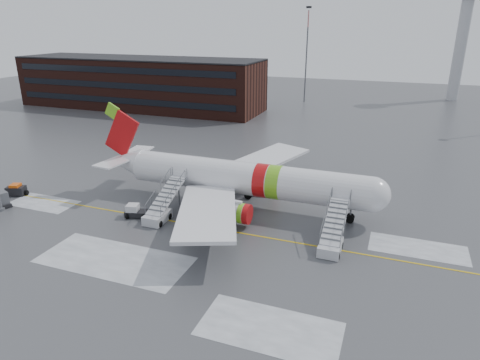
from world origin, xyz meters
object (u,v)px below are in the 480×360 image
at_px(baggage_tractor, 16,190).
at_px(airstair_fwd, 332,239).
at_px(airliner, 238,178).
at_px(airstair_aft, 161,210).
at_px(pushback_tug, 136,211).
at_px(uld_container, 0,200).

bearing_deg(baggage_tractor, airstair_fwd, 0.41).
xyz_separation_m(airliner, airstair_fwd, (12.02, -6.54, -2.35)).
xyz_separation_m(airstair_aft, pushback_tug, (-2.96, -0.46, -0.43)).
height_order(uld_container, baggage_tractor, uld_container).
bearing_deg(airstair_fwd, pushback_tug, -178.77).
bearing_deg(airstair_fwd, airstair_aft, 180.00).
xyz_separation_m(pushback_tug, baggage_tractor, (-17.59, 0.18, -0.02)).
relative_size(airstair_aft, baggage_tractor, 2.60).
distance_m(airliner, baggage_tractor, 28.17).
distance_m(uld_container, baggage_tractor, 3.63).
bearing_deg(airstair_fwd, baggage_tractor, -179.59).
distance_m(airstair_fwd, pushback_tug, 21.62).
bearing_deg(uld_container, airstair_fwd, 5.56).
height_order(airstair_fwd, airstair_aft, same).
bearing_deg(airliner, pushback_tug, -143.90).
bearing_deg(airstair_fwd, uld_container, -174.44).
relative_size(airliner, airstair_aft, 4.55).
bearing_deg(pushback_tug, baggage_tractor, 179.40).
xyz_separation_m(uld_container, baggage_tractor, (-1.22, 3.41, -0.24)).
distance_m(airliner, pushback_tug, 12.20).
bearing_deg(airstair_aft, uld_container, -169.18).
bearing_deg(baggage_tractor, uld_container, -70.32).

